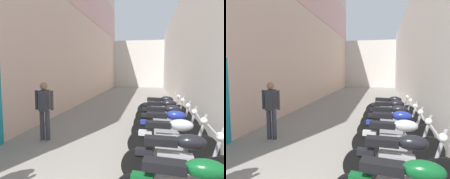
% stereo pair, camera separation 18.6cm
% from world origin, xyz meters
% --- Properties ---
extents(ground_plane, '(37.43, 37.43, 0.00)m').
position_xyz_m(ground_plane, '(0.00, 8.72, 0.00)').
color(ground_plane, gray).
extents(building_left, '(0.45, 21.43, 8.96)m').
position_xyz_m(building_left, '(-2.77, 10.69, 4.53)').
color(building_left, beige).
rests_on(building_left, ground).
extents(building_right, '(0.45, 21.43, 5.39)m').
position_xyz_m(building_right, '(2.77, 10.71, 2.69)').
color(building_right, beige).
rests_on(building_right, ground).
extents(building_far_end, '(8.15, 2.00, 4.88)m').
position_xyz_m(building_far_end, '(0.00, 22.43, 2.44)').
color(building_far_end, beige).
rests_on(building_far_end, ground).
extents(motorcycle_third, '(1.85, 0.58, 1.04)m').
position_xyz_m(motorcycle_third, '(1.63, 2.66, 0.50)').
color(motorcycle_third, black).
rests_on(motorcycle_third, ground).
extents(motorcycle_fourth, '(1.85, 0.58, 1.04)m').
position_xyz_m(motorcycle_fourth, '(1.63, 3.67, 0.50)').
color(motorcycle_fourth, black).
rests_on(motorcycle_fourth, ground).
extents(motorcycle_fifth, '(1.85, 0.58, 1.04)m').
position_xyz_m(motorcycle_fifth, '(1.63, 4.56, 0.50)').
color(motorcycle_fifth, black).
rests_on(motorcycle_fifth, ground).
extents(motorcycle_sixth, '(1.85, 0.58, 1.04)m').
position_xyz_m(motorcycle_sixth, '(1.63, 5.37, 0.50)').
color(motorcycle_sixth, black).
rests_on(motorcycle_sixth, ground).
extents(motorcycle_seventh, '(1.85, 0.58, 1.04)m').
position_xyz_m(motorcycle_seventh, '(1.63, 6.34, 0.50)').
color(motorcycle_seventh, black).
rests_on(motorcycle_seventh, ground).
extents(motorcycle_eighth, '(1.84, 0.58, 1.04)m').
position_xyz_m(motorcycle_eighth, '(1.63, 7.33, 0.50)').
color(motorcycle_eighth, black).
rests_on(motorcycle_eighth, ground).
extents(pedestrian_mid_alley, '(0.52, 0.37, 1.57)m').
position_xyz_m(pedestrian_mid_alley, '(-1.61, 4.41, 0.92)').
color(pedestrian_mid_alley, '#383842').
rests_on(pedestrian_mid_alley, ground).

